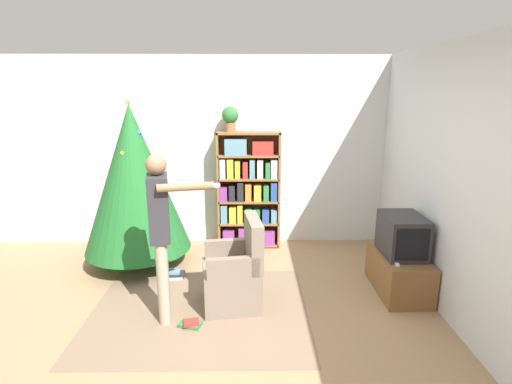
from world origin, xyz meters
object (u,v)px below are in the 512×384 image
Objects in this scene: christmas_tree at (134,179)px; potted_plant at (230,117)px; bookshelf at (249,192)px; television at (402,235)px; armchair at (235,275)px; standing_person at (161,225)px.

christmas_tree reaches higher than potted_plant.
bookshelf is at bearing 24.06° from christmas_tree.
television is 1.81m from armchair.
standing_person is 4.87× the size of potted_plant.
television is at bearing 89.95° from standing_person.
bookshelf reaches higher than standing_person.
christmas_tree is at bearing -166.55° from standing_person.
standing_person is at bearing -106.56° from potted_plant.
bookshelf reaches higher than armchair.
potted_plant is at bearing 143.82° from television.
potted_plant is (-1.87, 1.37, 1.14)m from television.
bookshelf is at bearing 145.28° from standing_person.
television is at bearing 89.92° from armchair.
christmas_tree is at bearing -151.30° from potted_plant.
christmas_tree is (-1.38, -0.61, 0.31)m from bookshelf.
bookshelf is at bearing -2.09° from potted_plant.
bookshelf is 1.54m from christmas_tree.
television is at bearing -39.77° from bookshelf.
standing_person is (-0.66, -0.25, 0.62)m from armchair.
potted_plant is (-0.11, 1.62, 1.47)m from armchair.
christmas_tree reaches higher than television.
potted_plant is at bearing 151.82° from standing_person.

